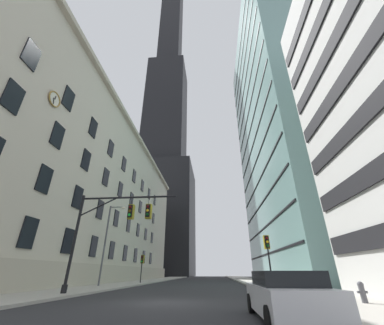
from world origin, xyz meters
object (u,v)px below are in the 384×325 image
fire_hydrant (362,291)px  parked_car (286,295)px  traffic_signal_mast (117,221)px  traffic_light_far_left (142,261)px  traffic_light_near_right (267,245)px  street_lamppost (108,236)px

fire_hydrant → parked_car: 5.84m
traffic_signal_mast → traffic_light_far_left: (-2.73, 16.30, -1.95)m
parked_car → traffic_light_far_left: bearing=116.4°
traffic_light_near_right → parked_car: bearing=-100.1°
traffic_light_far_left → fire_hydrant: traffic_light_far_left is taller
traffic_signal_mast → street_lamppost: (-4.52, 8.82, 0.17)m
traffic_signal_mast → parked_car: bearing=-39.8°
traffic_light_near_right → parked_car: 11.66m
street_lamppost → parked_car: 21.75m
traffic_light_near_right → street_lamppost: street_lamppost is taller
traffic_signal_mast → street_lamppost: street_lamppost is taller
traffic_signal_mast → traffic_light_near_right: bearing=17.9°
traffic_signal_mast → fire_hydrant: (13.47, -3.71, -4.12)m
traffic_signal_mast → fire_hydrant: traffic_signal_mast is taller
street_lamppost → traffic_light_near_right: bearing=-18.5°
fire_hydrant → parked_car: (-4.35, -3.90, 0.11)m
traffic_signal_mast → parked_car: traffic_signal_mast is taller
traffic_light_near_right → traffic_light_far_left: 18.81m
fire_hydrant → traffic_light_far_left: bearing=129.0°
traffic_light_near_right → fire_hydrant: traffic_light_near_right is taller
street_lamppost → fire_hydrant: 22.34m
traffic_light_far_left → parked_car: traffic_light_far_left is taller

